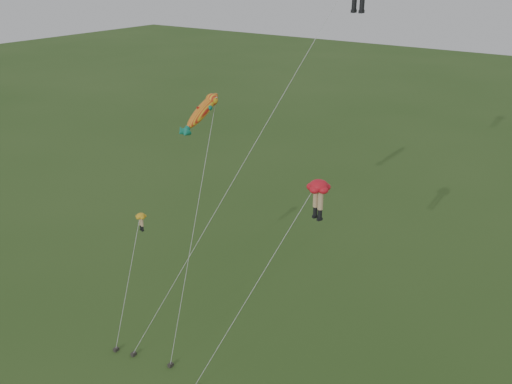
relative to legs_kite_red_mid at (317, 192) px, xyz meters
The scene contains 4 objects.
ground 15.55m from the legs_kite_red_mid, 148.25° to the right, with size 300.00×300.00×0.00m, color #2D4B1B.
legs_kite_red_mid is the anchor object (origin of this frame).
legs_kite_yellow 13.65m from the legs_kite_red_mid, 166.51° to the right, with size 1.60×4.88×8.76m.
fish_kite 10.06m from the legs_kite_red_mid, behind, with size 2.97×8.63×17.19m.
Camera 1 is at (23.07, -23.01, 25.49)m, focal length 40.00 mm.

